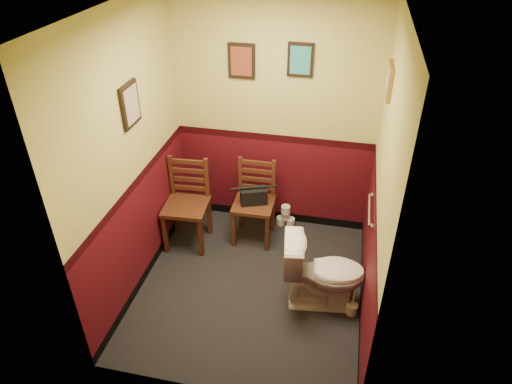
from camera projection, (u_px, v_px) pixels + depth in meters
floor at (251, 286)px, 4.68m from camera, size 2.20×2.40×0.00m
ceiling at (249, 9)px, 3.20m from camera, size 2.20×2.40×0.00m
wall_back at (274, 118)px, 4.92m from camera, size 2.20×0.00×2.70m
wall_front at (209, 267)px, 2.96m from camera, size 2.20×0.00×2.70m
wall_left at (132, 161)px, 4.13m from camera, size 0.00×2.40×2.70m
wall_right at (380, 188)px, 3.74m from camera, size 0.00×2.40×2.70m
grab_bar at (370, 210)px, 4.17m from camera, size 0.05×0.56×0.06m
framed_print_back_a at (242, 61)px, 4.63m from camera, size 0.28×0.04×0.36m
framed_print_back_b at (300, 60)px, 4.50m from camera, size 0.26×0.04×0.34m
framed_print_left at (130, 105)px, 3.93m from camera, size 0.04×0.30×0.38m
framed_print_right at (389, 81)px, 3.85m from camera, size 0.04×0.34×0.28m
toilet at (324, 273)px, 4.29m from camera, size 0.83×0.54×0.77m
toilet_brush at (352, 308)px, 4.35m from camera, size 0.11×0.11×0.40m
chair_left at (187, 204)px, 5.04m from camera, size 0.50×0.50×1.00m
chair_right at (254, 202)px, 5.12m from camera, size 0.45×0.45×0.94m
handbag at (254, 196)px, 5.02m from camera, size 0.32×0.24×0.21m
tp_stack at (286, 217)px, 5.48m from camera, size 0.22×0.14×0.29m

